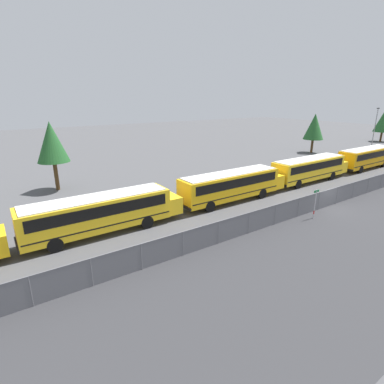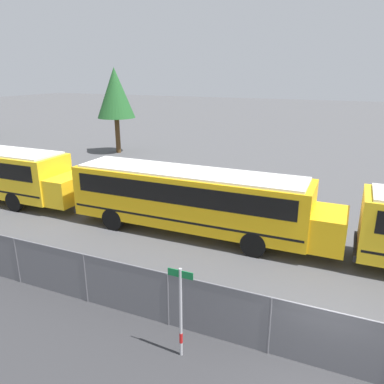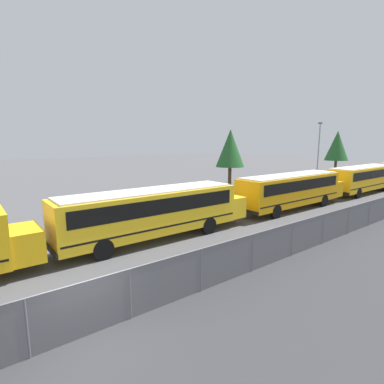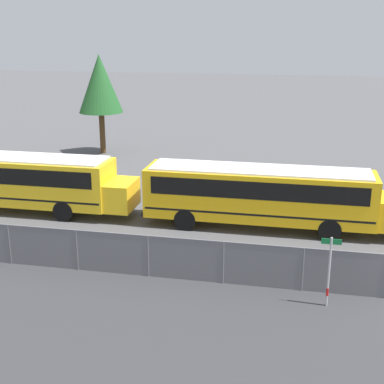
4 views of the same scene
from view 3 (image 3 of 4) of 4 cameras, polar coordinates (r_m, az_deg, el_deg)
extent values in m
plane|color=#4C4C4F|center=(10.61, -19.60, -24.45)|extent=(200.00, 200.00, 0.00)
cube|color=#9EA0A5|center=(10.16, -19.90, -20.35)|extent=(117.98, 0.03, 1.75)
cube|color=slate|center=(10.15, -19.88, -20.38)|extent=(117.98, 0.01, 1.75)
cylinder|color=slate|center=(9.76, -20.21, -15.90)|extent=(117.98, 0.05, 0.05)
cylinder|color=slate|center=(9.90, -28.90, -21.88)|extent=(0.07, 0.07, 1.75)
cylinder|color=slate|center=(10.62, -11.71, -18.52)|extent=(0.07, 0.07, 1.75)
cylinder|color=slate|center=(12.08, 1.72, -14.67)|extent=(0.07, 0.07, 1.75)
cylinder|color=slate|center=(14.05, 11.49, -11.27)|extent=(0.07, 0.07, 1.75)
cylinder|color=slate|center=(16.35, 18.54, -8.56)|extent=(0.07, 0.07, 1.75)
cylinder|color=slate|center=(18.85, 23.72, -6.46)|extent=(0.07, 0.07, 1.75)
cylinder|color=slate|center=(21.49, 27.63, -4.82)|extent=(0.07, 0.07, 1.75)
cylinder|color=slate|center=(24.22, 30.66, -3.53)|extent=(0.07, 0.07, 1.75)
cube|color=yellow|center=(15.78, -29.24, -8.50)|extent=(1.34, 2.30, 1.44)
cube|color=yellow|center=(17.82, -7.67, -3.72)|extent=(11.18, 2.50, 2.40)
cube|color=black|center=(17.70, -7.71, -2.06)|extent=(10.28, 2.54, 0.87)
cube|color=black|center=(17.99, -7.62, -5.81)|extent=(10.95, 2.53, 0.10)
cube|color=yellow|center=(21.65, 6.86, -2.60)|extent=(1.34, 2.30, 1.44)
cube|color=black|center=(16.19, -25.39, -9.88)|extent=(0.12, 2.50, 0.24)
cube|color=silver|center=(17.57, -7.76, 0.25)|extent=(10.62, 2.25, 0.10)
cylinder|color=black|center=(20.88, -0.89, -5.03)|extent=(1.08, 0.28, 1.08)
cylinder|color=black|center=(19.18, 3.19, -6.39)|extent=(1.08, 0.28, 1.08)
cylinder|color=black|center=(17.79, -19.26, -8.24)|extent=(1.08, 0.28, 1.08)
cylinder|color=black|center=(15.76, -16.58, -10.43)|extent=(1.08, 0.28, 1.08)
cube|color=orange|center=(26.91, 18.29, 0.45)|extent=(11.18, 2.50, 2.40)
cube|color=black|center=(26.84, 18.35, 1.56)|extent=(10.28, 2.54, 0.87)
cube|color=black|center=(27.02, 18.22, -0.96)|extent=(10.95, 2.53, 0.10)
cube|color=orange|center=(32.31, 24.50, 0.68)|extent=(1.34, 2.30, 1.44)
cube|color=black|center=(22.73, 10.11, -3.56)|extent=(0.12, 2.50, 0.24)
cube|color=silver|center=(26.75, 18.44, 3.09)|extent=(10.62, 2.25, 0.10)
cylinder|color=black|center=(30.59, 20.08, -0.87)|extent=(1.08, 0.28, 1.08)
cylinder|color=black|center=(29.47, 23.79, -1.49)|extent=(1.08, 0.28, 1.08)
cylinder|color=black|center=(25.09, 11.54, -2.70)|extent=(1.08, 0.28, 1.08)
cylinder|color=black|center=(23.71, 15.68, -3.59)|extent=(1.08, 0.28, 1.08)
cube|color=yellow|center=(38.59, 29.74, 2.34)|extent=(11.18, 2.50, 2.40)
cube|color=black|center=(38.53, 29.81, 3.12)|extent=(10.28, 2.54, 0.87)
cube|color=black|center=(38.67, 29.66, 1.35)|extent=(10.95, 2.53, 0.10)
cube|color=black|center=(33.63, 25.86, -0.08)|extent=(0.12, 2.50, 0.24)
cube|color=silver|center=(38.47, 29.90, 4.19)|extent=(10.62, 2.25, 0.10)
cylinder|color=black|center=(42.34, 30.02, 1.22)|extent=(1.08, 0.28, 1.08)
cylinder|color=black|center=(36.07, 25.79, 0.29)|extent=(1.08, 0.28, 1.08)
cylinder|color=black|center=(35.14, 29.08, -0.20)|extent=(1.08, 0.28, 1.08)
cylinder|color=gray|center=(44.44, 22.90, 6.61)|extent=(0.16, 0.16, 8.01)
cube|color=#47474C|center=(44.46, 23.26, 11.95)|extent=(0.60, 0.24, 0.20)
cylinder|color=#51381E|center=(39.18, 7.19, 2.95)|extent=(0.44, 0.44, 2.54)
cone|color=#235B28|center=(38.92, 7.31, 8.29)|extent=(3.66, 3.66, 4.76)
cylinder|color=#51381E|center=(61.01, 25.64, 4.38)|extent=(0.44, 0.44, 2.31)
cone|color=#235B28|center=(60.83, 25.90, 7.94)|extent=(4.08, 4.08, 5.30)
camera|label=1|loc=(25.08, -143.78, 2.00)|focal=28.00mm
camera|label=2|loc=(2.79, 58.01, 36.94)|focal=35.00mm
camera|label=4|loc=(11.24, 156.71, 10.18)|focal=50.00mm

